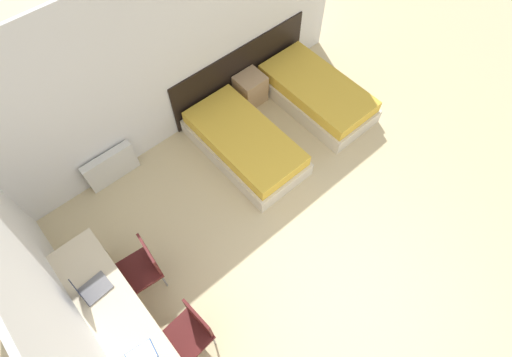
{
  "coord_description": "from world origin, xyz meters",
  "views": [
    {
      "loc": [
        -1.78,
        0.06,
        5.05
      ],
      "look_at": [
        0.0,
        2.11,
        0.55
      ],
      "focal_mm": 28.0,
      "sensor_mm": 36.0,
      "label": 1
    }
  ],
  "objects_px": {
    "bed_near_door": "(316,94)",
    "laptop": "(90,290)",
    "bed_near_window": "(244,144)",
    "nightstand": "(250,89)",
    "chair_near_laptop": "(142,267)",
    "chair_near_notebook": "(190,332)"
  },
  "relations": [
    {
      "from": "bed_near_window",
      "to": "laptop",
      "type": "relative_size",
      "value": 5.85
    },
    {
      "from": "bed_near_window",
      "to": "chair_near_notebook",
      "type": "height_order",
      "value": "chair_near_notebook"
    },
    {
      "from": "bed_near_window",
      "to": "nightstand",
      "type": "relative_size",
      "value": 3.78
    },
    {
      "from": "bed_near_window",
      "to": "bed_near_door",
      "type": "bearing_deg",
      "value": 0.0
    },
    {
      "from": "bed_near_door",
      "to": "chair_near_laptop",
      "type": "relative_size",
      "value": 2.26
    },
    {
      "from": "bed_near_window",
      "to": "nightstand",
      "type": "height_order",
      "value": "nightstand"
    },
    {
      "from": "bed_near_window",
      "to": "chair_near_laptop",
      "type": "height_order",
      "value": "chair_near_laptop"
    },
    {
      "from": "bed_near_window",
      "to": "laptop",
      "type": "xyz_separation_m",
      "value": [
        -2.74,
        -0.73,
        0.59
      ]
    },
    {
      "from": "laptop",
      "to": "chair_near_laptop",
      "type": "bearing_deg",
      "value": -3.08
    },
    {
      "from": "chair_near_laptop",
      "to": "laptop",
      "type": "relative_size",
      "value": 2.59
    },
    {
      "from": "bed_near_window",
      "to": "chair_near_notebook",
      "type": "distance_m",
      "value": 2.78
    },
    {
      "from": "nightstand",
      "to": "chair_near_laptop",
      "type": "xyz_separation_m",
      "value": [
        -2.95,
        -1.48,
        0.21
      ]
    },
    {
      "from": "chair_near_notebook",
      "to": "bed_near_door",
      "type": "bearing_deg",
      "value": 20.11
    },
    {
      "from": "bed_near_door",
      "to": "laptop",
      "type": "height_order",
      "value": "laptop"
    },
    {
      "from": "bed_near_window",
      "to": "chair_near_laptop",
      "type": "xyz_separation_m",
      "value": [
        -2.19,
        -0.72,
        0.25
      ]
    },
    {
      "from": "bed_near_window",
      "to": "bed_near_door",
      "type": "height_order",
      "value": "same"
    },
    {
      "from": "bed_near_door",
      "to": "chair_near_laptop",
      "type": "height_order",
      "value": "chair_near_laptop"
    },
    {
      "from": "chair_near_laptop",
      "to": "laptop",
      "type": "bearing_deg",
      "value": -173.08
    },
    {
      "from": "laptop",
      "to": "chair_near_notebook",
      "type": "bearing_deg",
      "value": -64.02
    },
    {
      "from": "bed_near_window",
      "to": "bed_near_door",
      "type": "xyz_separation_m",
      "value": [
        1.53,
        0.0,
        0.0
      ]
    },
    {
      "from": "bed_near_door",
      "to": "chair_near_notebook",
      "type": "distance_m",
      "value": 4.09
    },
    {
      "from": "bed_near_door",
      "to": "laptop",
      "type": "distance_m",
      "value": 4.37
    }
  ]
}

